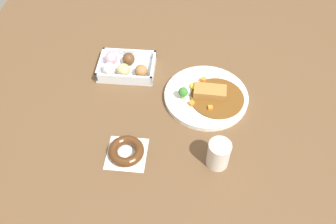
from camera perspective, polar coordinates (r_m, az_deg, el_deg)
ground_plane at (r=1.15m, az=0.87°, el=1.29°), size 1.60×1.60×0.00m
curry_plate at (r=1.16m, az=6.55°, el=2.71°), size 0.29×0.29×0.06m
donut_box at (r=1.25m, az=-7.27°, el=7.56°), size 0.20×0.14×0.06m
chocolate_ring_donut at (r=1.03m, az=-7.03°, el=-6.55°), size 0.12×0.12×0.03m
coffee_mug at (r=0.99m, az=8.50°, el=-7.02°), size 0.07×0.07×0.09m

